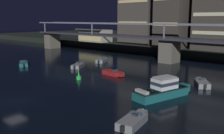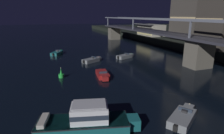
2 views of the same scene
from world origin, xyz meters
The scene contains 9 objects.
river_bridge centered at (0.00, 39.97, 4.58)m, with size 101.20×6.40×9.38m.
waterfront_pavilion centered at (-37.57, 51.88, 4.44)m, with size 12.40×7.40×4.70m.
cabin_cruiser_near_left centered at (13.33, 14.28, 1.05)m, with size 4.58×9.36×2.79m.
speedboat_near_center centered at (-11.59, 20.92, 0.41)m, with size 3.58×4.88×1.16m.
speedboat_near_right centered at (-0.81, 20.15, 0.41)m, with size 5.23×2.24×1.16m.
speedboat_mid_center centered at (14.91, 23.59, 0.41)m, with size 3.85×4.77×1.16m.
speedboat_mid_right centered at (-22.55, 14.17, 0.41)m, with size 4.87×3.58×1.16m.
speedboat_far_left centered at (-12.61, 29.57, 0.41)m, with size 3.17×5.05×1.16m.
channel_buoy centered at (-2.89, 13.49, 0.48)m, with size 0.90×0.90×1.76m.
Camera 2 is at (27.56, 11.48, 10.17)m, focal length 29.32 mm.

